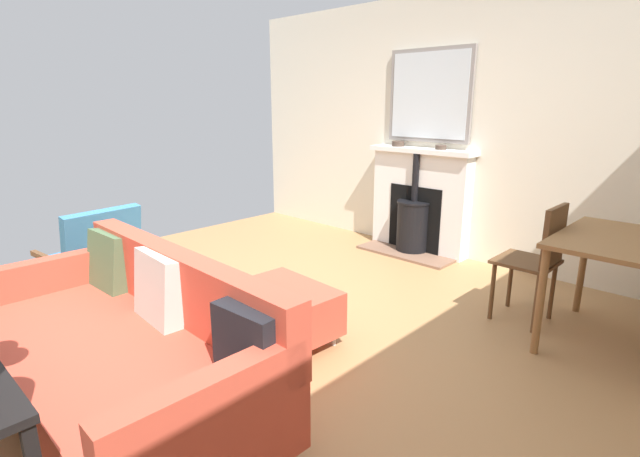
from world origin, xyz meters
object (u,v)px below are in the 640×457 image
at_px(dining_table, 627,255).
at_px(dining_chair_near_fireplace, 539,255).
at_px(armchair_accent, 96,252).
at_px(sofa, 126,349).
at_px(ottoman, 282,310).
at_px(mantel_bowl_far, 441,147).
at_px(fireplace, 418,207).
at_px(mantel_bowl_near, 398,143).

xyz_separation_m(dining_table, dining_chair_near_fireplace, (0.00, -0.53, -0.12)).
distance_m(armchair_accent, dining_chair_near_fireplace, 3.39).
relative_size(sofa, ottoman, 2.77).
xyz_separation_m(mantel_bowl_far, dining_table, (0.92, 1.90, -0.50)).
relative_size(mantel_bowl_far, armchair_accent, 0.14).
relative_size(ottoman, dining_chair_near_fireplace, 0.80).
xyz_separation_m(fireplace, sofa, (3.43, 0.41, -0.14)).
xyz_separation_m(sofa, armchair_accent, (-0.45, -1.50, 0.10)).
bearing_deg(dining_chair_near_fireplace, mantel_bowl_far, -124.04).
relative_size(dining_table, dining_chair_near_fireplace, 1.09).
relative_size(fireplace, sofa, 0.59).
bearing_deg(armchair_accent, mantel_bowl_far, 156.36).
bearing_deg(fireplace, dining_table, 66.77).
height_order(sofa, dining_chair_near_fireplace, dining_chair_near_fireplace).
bearing_deg(dining_chair_near_fireplace, armchair_accent, -52.22).
bearing_deg(sofa, armchair_accent, -106.63).
height_order(fireplace, dining_table, fireplace).
xyz_separation_m(ottoman, armchair_accent, (0.59, -1.56, 0.20)).
bearing_deg(mantel_bowl_near, mantel_bowl_far, 90.00).
bearing_deg(mantel_bowl_far, armchair_accent, -23.64).
bearing_deg(sofa, dining_table, 145.89).
bearing_deg(armchair_accent, sofa, 73.37).
bearing_deg(dining_table, mantel_bowl_near, -110.85).
bearing_deg(dining_chair_near_fireplace, dining_table, 90.11).
bearing_deg(mantel_bowl_far, ottoman, 5.76).
distance_m(fireplace, ottoman, 2.45).
xyz_separation_m(fireplace, dining_chair_near_fireplace, (0.91, 1.59, 0.04)).
bearing_deg(dining_chair_near_fireplace, mantel_bowl_near, -116.04).
xyz_separation_m(mantel_bowl_near, mantel_bowl_far, (-0.00, 0.52, -0.01)).
bearing_deg(ottoman, dining_chair_near_fireplace, 142.89).
xyz_separation_m(mantel_bowl_far, sofa, (3.45, 0.19, -0.81)).
xyz_separation_m(mantel_bowl_near, sofa, (3.45, 0.71, -0.81)).
bearing_deg(armchair_accent, mantel_bowl_near, 165.24).
bearing_deg(dining_table, mantel_bowl_far, -115.91).
bearing_deg(mantel_bowl_near, fireplace, 87.75).
xyz_separation_m(mantel_bowl_far, armchair_accent, (3.00, -1.31, -0.71)).
height_order(ottoman, armchair_accent, armchair_accent).
bearing_deg(dining_table, fireplace, -113.23).
distance_m(sofa, ottoman, 1.05).
height_order(armchair_accent, dining_table, armchair_accent).
relative_size(mantel_bowl_near, ottoman, 0.19).
bearing_deg(fireplace, mantel_bowl_far, 93.01).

